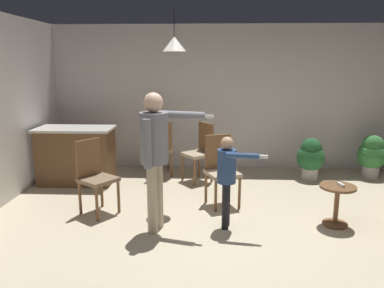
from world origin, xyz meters
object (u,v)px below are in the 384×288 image
at_px(person_child, 227,172).
at_px(dining_chair_spare, 221,167).
at_px(dining_chair_near_wall, 95,174).
at_px(dining_chair_by_counter, 160,146).
at_px(potted_plant_by_wall, 311,157).
at_px(potted_plant_corner, 372,154).
at_px(spare_remote_on_table, 341,185).
at_px(kitchen_counter, 76,155).
at_px(person_adult, 155,147).
at_px(dining_chair_centre_back, 201,150).
at_px(side_table_by_couch, 337,200).

relative_size(person_child, dining_chair_spare, 1.14).
distance_m(person_child, dining_chair_near_wall, 1.81).
relative_size(dining_chair_by_counter, potted_plant_by_wall, 1.37).
relative_size(potted_plant_corner, spare_remote_on_table, 5.89).
distance_m(kitchen_counter, person_adult, 2.46).
height_order(person_child, potted_plant_by_wall, person_child).
xyz_separation_m(dining_chair_near_wall, spare_remote_on_table, (3.15, -0.31, -0.01)).
bearing_deg(spare_remote_on_table, person_adult, -174.75).
bearing_deg(person_adult, dining_chair_by_counter, -159.43).
bearing_deg(dining_chair_centre_back, dining_chair_spare, 157.91).
bearing_deg(potted_plant_by_wall, dining_chair_near_wall, -153.67).
bearing_deg(side_table_by_couch, potted_plant_corner, 58.12).
bearing_deg(dining_chair_centre_back, person_adult, 128.56).
bearing_deg(potted_plant_corner, kitchen_counter, -174.25).
relative_size(person_adult, spare_remote_on_table, 12.87).
bearing_deg(dining_chair_by_counter, side_table_by_couch, -54.79).
bearing_deg(spare_remote_on_table, person_child, -176.22).
bearing_deg(potted_plant_by_wall, person_child, -127.25).
relative_size(dining_chair_by_counter, spare_remote_on_table, 7.69).
height_order(kitchen_counter, side_table_by_couch, kitchen_counter).
bearing_deg(dining_chair_by_counter, dining_chair_spare, -67.73).
xyz_separation_m(person_child, potted_plant_corner, (2.67, 2.19, -0.29)).
bearing_deg(spare_remote_on_table, dining_chair_spare, 154.33).
bearing_deg(person_adult, potted_plant_corner, 137.97).
distance_m(person_child, dining_chair_centre_back, 1.93).
bearing_deg(potted_plant_by_wall, spare_remote_on_table, -94.67).
distance_m(dining_chair_by_counter, potted_plant_corner, 3.75).
relative_size(dining_chair_near_wall, spare_remote_on_table, 7.69).
xyz_separation_m(dining_chair_spare, potted_plant_corner, (2.72, 1.40, -0.12)).
bearing_deg(dining_chair_near_wall, spare_remote_on_table, 120.37).
relative_size(dining_chair_spare, spare_remote_on_table, 7.69).
xyz_separation_m(person_child, dining_chair_spare, (-0.05, 0.79, -0.16)).
bearing_deg(person_adult, person_child, 112.36).
relative_size(kitchen_counter, person_adult, 0.75).
bearing_deg(dining_chair_by_counter, potted_plant_corner, -14.30).
height_order(side_table_by_couch, potted_plant_by_wall, potted_plant_by_wall).
bearing_deg(dining_chair_spare, side_table_by_couch, 132.29).
bearing_deg(side_table_by_couch, dining_chair_near_wall, 174.56).
bearing_deg(dining_chair_centre_back, spare_remote_on_table, -173.32).
distance_m(person_adult, potted_plant_by_wall, 3.29).
relative_size(dining_chair_spare, potted_plant_by_wall, 1.37).
bearing_deg(dining_chair_by_counter, potted_plant_by_wall, -17.04).
height_order(dining_chair_centre_back, dining_chair_spare, same).
bearing_deg(side_table_by_couch, dining_chair_spare, 154.47).
relative_size(person_child, dining_chair_centre_back, 1.14).
distance_m(kitchen_counter, potted_plant_by_wall, 4.02).
xyz_separation_m(kitchen_counter, person_child, (2.45, -1.68, 0.23)).
distance_m(dining_chair_by_counter, potted_plant_by_wall, 2.64).
relative_size(person_child, dining_chair_near_wall, 1.14).
distance_m(person_adult, person_child, 0.92).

